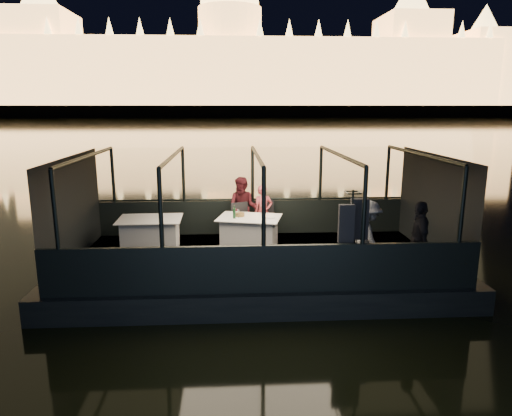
{
  "coord_description": "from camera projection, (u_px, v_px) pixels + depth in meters",
  "views": [
    {
      "loc": [
        -0.58,
        -9.8,
        3.84
      ],
      "look_at": [
        0.0,
        0.4,
        1.55
      ],
      "focal_mm": 32.0,
      "sensor_mm": 36.0,
      "label": 1
    }
  ],
  "objects": [
    {
      "name": "boat_deck",
      "position": [
        257.0,
        258.0,
        10.32
      ],
      "size": [
        8.0,
        4.0,
        0.04
      ],
      "primitive_type": "cube",
      "color": "black",
      "rests_on": "boat_hull"
    },
    {
      "name": "cabin_roof_glass",
      "position": [
        257.0,
        155.0,
        9.81
      ],
      "size": [
        8.0,
        4.0,
        0.02
      ],
      "primitive_type": null,
      "color": "#99B2B2",
      "rests_on": "boat_deck"
    },
    {
      "name": "gunwale_starboard",
      "position": [
        264.0,
        269.0,
        8.27
      ],
      "size": [
        8.0,
        0.08,
        0.9
      ],
      "primitive_type": "cube",
      "color": "black",
      "rests_on": "boat_deck"
    },
    {
      "name": "plate_far",
      "position": [
        238.0,
        215.0,
        11.0
      ],
      "size": [
        0.23,
        0.23,
        0.01
      ],
      "primitive_type": "cylinder",
      "rotation": [
        0.0,
        0.0,
        0.01
      ],
      "color": "white",
      "rests_on": "dining_table_central"
    },
    {
      "name": "embankment",
      "position": [
        231.0,
        112.0,
        214.77
      ],
      "size": [
        400.0,
        140.0,
        6.0
      ],
      "primitive_type": "cube",
      "color": "#423D33",
      "rests_on": "ground"
    },
    {
      "name": "boat_hull",
      "position": [
        257.0,
        278.0,
        10.42
      ],
      "size": [
        8.6,
        4.4,
        1.0
      ],
      "primitive_type": "cube",
      "color": "black",
      "rests_on": "river_water"
    },
    {
      "name": "person_woman_coral",
      "position": [
        263.0,
        209.0,
        11.7
      ],
      "size": [
        0.55,
        0.42,
        1.37
      ],
      "primitive_type": "imported",
      "rotation": [
        0.0,
        0.0,
        0.21
      ],
      "color": "#CA4951",
      "rests_on": "boat_deck"
    },
    {
      "name": "passenger_stripe",
      "position": [
        367.0,
        233.0,
        9.13
      ],
      "size": [
        0.75,
        1.08,
        1.53
      ],
      "primitive_type": "imported",
      "rotation": [
        0.0,
        0.0,
        1.78
      ],
      "color": "silver",
      "rests_on": "boat_deck"
    },
    {
      "name": "plate_near",
      "position": [
        271.0,
        217.0,
        10.76
      ],
      "size": [
        0.28,
        0.28,
        0.01
      ],
      "primitive_type": "cylinder",
      "rotation": [
        0.0,
        0.0,
        0.27
      ],
      "color": "white",
      "rests_on": "dining_table_central"
    },
    {
      "name": "person_man_maroon",
      "position": [
        243.0,
        210.0,
        11.65
      ],
      "size": [
        0.91,
        0.8,
        1.59
      ],
      "primitive_type": "imported",
      "rotation": [
        0.0,
        0.0,
        -0.32
      ],
      "color": "#431218",
      "rests_on": "boat_deck"
    },
    {
      "name": "passenger_dark",
      "position": [
        419.0,
        236.0,
        8.91
      ],
      "size": [
        0.53,
        0.97,
        1.56
      ],
      "primitive_type": "imported",
      "rotation": [
        0.0,
        0.0,
        4.55
      ],
      "color": "black",
      "rests_on": "boat_deck"
    },
    {
      "name": "chair_port_right",
      "position": [
        266.0,
        222.0,
        11.62
      ],
      "size": [
        0.53,
        0.53,
        0.96
      ],
      "primitive_type": "cube",
      "rotation": [
        0.0,
        0.0,
        0.19
      ],
      "color": "black",
      "rests_on": "boat_deck"
    },
    {
      "name": "end_wall_fore",
      "position": [
        72.0,
        210.0,
        9.84
      ],
      "size": [
        0.02,
        4.0,
        2.3
      ],
      "primitive_type": null,
      "color": "black",
      "rests_on": "boat_deck"
    },
    {
      "name": "parliament_building",
      "position": [
        230.0,
        39.0,
        174.55
      ],
      "size": [
        220.0,
        32.0,
        60.0
      ],
      "primitive_type": null,
      "color": "#F2D18C",
      "rests_on": "embankment"
    },
    {
      "name": "river_water",
      "position": [
        233.0,
        126.0,
        88.36
      ],
      "size": [
        500.0,
        500.0,
        0.0
      ],
      "primitive_type": "plane",
      "color": "black",
      "rests_on": "ground"
    },
    {
      "name": "canopy_ribs",
      "position": [
        257.0,
        208.0,
        10.06
      ],
      "size": [
        8.0,
        4.0,
        2.3
      ],
      "primitive_type": null,
      "color": "black",
      "rests_on": "boat_deck"
    },
    {
      "name": "wine_glass_white",
      "position": [
        238.0,
        214.0,
        10.76
      ],
      "size": [
        0.07,
        0.07,
        0.18
      ],
      "primitive_type": null,
      "rotation": [
        0.0,
        0.0,
        -0.08
      ],
      "color": "silver",
      "rests_on": "dining_table_central"
    },
    {
      "name": "chair_port_left",
      "position": [
        240.0,
        224.0,
        11.42
      ],
      "size": [
        0.58,
        0.58,
        0.95
      ],
      "primitive_type": "cube",
      "rotation": [
        0.0,
        0.0,
        0.38
      ],
      "color": "black",
      "rests_on": "boat_deck"
    },
    {
      "name": "dining_table_central",
      "position": [
        249.0,
        233.0,
        10.89
      ],
      "size": [
        1.66,
        1.37,
        0.77
      ],
      "primitive_type": "cube",
      "rotation": [
        0.0,
        0.0,
        -0.24
      ],
      "color": "silver",
      "rests_on": "boat_deck"
    },
    {
      "name": "amber_candle",
      "position": [
        263.0,
        214.0,
        10.94
      ],
      "size": [
        0.07,
        0.07,
        0.09
      ],
      "primitive_type": "cylinder",
      "rotation": [
        0.0,
        0.0,
        -0.2
      ],
      "color": "#FF903F",
      "rests_on": "dining_table_central"
    },
    {
      "name": "coat_stand",
      "position": [
        351.0,
        240.0,
        8.52
      ],
      "size": [
        0.55,
        0.45,
        1.85
      ],
      "primitive_type": null,
      "rotation": [
        0.0,
        0.0,
        -0.08
      ],
      "color": "black",
      "rests_on": "boat_deck"
    },
    {
      "name": "gunwale_port",
      "position": [
        253.0,
        217.0,
        12.16
      ],
      "size": [
        8.0,
        0.08,
        0.9
      ],
      "primitive_type": "cube",
      "color": "black",
      "rests_on": "boat_deck"
    },
    {
      "name": "wine_glass_red",
      "position": [
        262.0,
        210.0,
        11.12
      ],
      "size": [
        0.08,
        0.08,
        0.2
      ],
      "primitive_type": null,
      "rotation": [
        0.0,
        0.0,
        -0.22
      ],
      "color": "white",
      "rests_on": "dining_table_central"
    },
    {
      "name": "dining_table_aft",
      "position": [
        151.0,
        234.0,
        10.73
      ],
      "size": [
        1.48,
        1.09,
        0.78
      ],
      "primitive_type": "cube",
      "rotation": [
        0.0,
        0.0,
        0.02
      ],
      "color": "white",
      "rests_on": "boat_deck"
    },
    {
      "name": "bread_basket",
      "position": [
        240.0,
        215.0,
        10.88
      ],
      "size": [
        0.22,
        0.22,
        0.09
      ],
      "primitive_type": "cylinder",
      "rotation": [
        0.0,
        0.0,
        0.01
      ],
      "color": "brown",
      "rests_on": "dining_table_central"
    },
    {
      "name": "end_wall_aft",
      "position": [
        434.0,
        205.0,
        10.28
      ],
      "size": [
        0.02,
        4.0,
        2.3
      ],
      "primitive_type": null,
      "color": "black",
      "rests_on": "boat_deck"
    },
    {
      "name": "wine_bottle",
      "position": [
        234.0,
        212.0,
        10.66
      ],
      "size": [
        0.08,
        0.08,
        0.31
      ],
      "primitive_type": "cylinder",
      "rotation": [
        0.0,
        0.0,
        0.34
      ],
      "color": "#14371B",
      "rests_on": "dining_table_central"
    },
    {
      "name": "cabin_glass_starboard",
      "position": [
        264.0,
        207.0,
        8.02
      ],
      "size": [
        8.0,
        0.02,
        1.4
      ],
      "primitive_type": null,
      "color": "#99B2B2",
      "rests_on": "gunwale_starboard"
    },
    {
      "name": "cabin_glass_port",
      "position": [
        253.0,
        174.0,
        11.91
      ],
      "size": [
        8.0,
        0.02,
        1.4
      ],
      "primitive_type": null,
      "color": "#99B2B2",
      "rests_on": "gunwale_port"
    }
  ]
}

